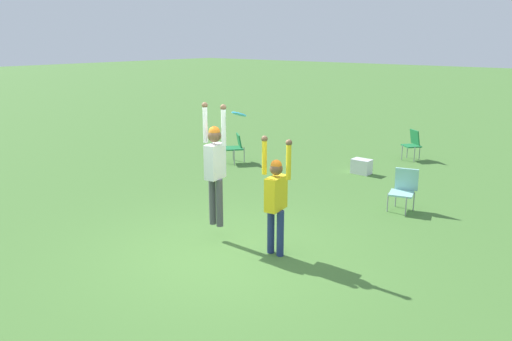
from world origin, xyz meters
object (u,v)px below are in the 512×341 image
camping_chair_2 (413,142)px  camping_chair_0 (236,145)px  cooler_box (361,166)px  person_jumping (215,162)px  person_defending (276,195)px  frisbee (239,114)px  camping_chair_1 (404,187)px

camping_chair_2 → camping_chair_0: bearing=80.6°
camping_chair_0 → cooler_box: camping_chair_0 is taller
person_jumping → person_defending: person_jumping is taller
frisbee → person_jumping: bearing=-160.9°
person_jumping → camping_chair_0: bearing=30.0°
frisbee → camping_chair_0: size_ratio=0.31×
frisbee → cooler_box: frisbee is taller
person_defending → camping_chair_1: person_defending is taller
cooler_box → camping_chair_1: bearing=-45.1°
person_jumping → camping_chair_1: bearing=-35.9°
camping_chair_0 → cooler_box: (3.42, 1.18, -0.30)m
person_jumping → frisbee: person_jumping is taller
camping_chair_1 → cooler_box: bearing=-61.4°
frisbee → camping_chair_0: (-4.00, 4.37, -1.79)m
person_defending → camping_chair_2: bearing=178.5°
person_jumping → camping_chair_1: 4.21m
frisbee → camping_chair_2: size_ratio=0.28×
frisbee → cooler_box: 5.95m
person_jumping → frisbee: (0.43, 0.15, 0.85)m
camping_chair_1 → person_jumping: bearing=46.1°
camping_chair_0 → frisbee: bearing=172.4°
camping_chair_0 → camping_chair_1: camping_chair_1 is taller
person_jumping → frisbee: size_ratio=8.74×
person_defending → camping_chair_1: (0.71, 3.46, -0.54)m
camping_chair_0 → person_defending: bearing=177.6°
camping_chair_0 → camping_chair_2: size_ratio=0.93×
frisbee → camping_chair_1: bearing=67.1°
camping_chair_0 → camping_chair_2: (3.81, 3.58, 0.02)m
person_jumping → camping_chair_2: size_ratio=2.48×
camping_chair_2 → camping_chair_1: bearing=147.8°
person_defending → camping_chair_0: 6.46m
frisbee → camping_chair_1: (1.47, 3.49, -1.79)m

